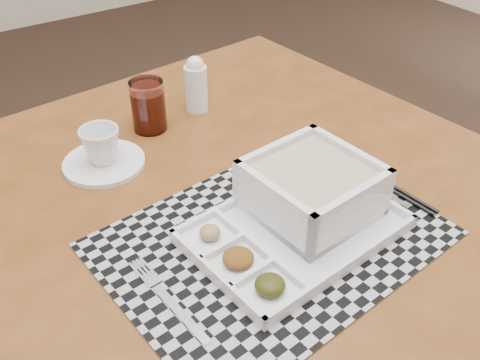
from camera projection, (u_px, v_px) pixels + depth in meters
name	position (u px, v px, depth m)	size (l,w,h in m)	color
floor	(283.00, 202.00, 2.14)	(5.00, 5.00, 0.00)	#2F1E17
dining_table	(229.00, 234.00, 0.95)	(1.12, 1.12, 0.78)	#4F2E0E
placemat	(272.00, 239.00, 0.83)	(0.50, 0.37, 0.00)	#9F9FA6
serving_tray	(306.00, 202.00, 0.84)	(0.34, 0.25, 0.10)	white
fork	(167.00, 297.00, 0.73)	(0.03, 0.19, 0.00)	silver
spoon	(347.00, 170.00, 0.97)	(0.04, 0.18, 0.01)	silver
chopsticks	(378.00, 180.00, 0.94)	(0.04, 0.24, 0.01)	black
saucer	(104.00, 163.00, 0.98)	(0.15, 0.15, 0.01)	white
cup	(101.00, 145.00, 0.96)	(0.07, 0.07, 0.07)	white
juice_glass	(148.00, 108.00, 1.06)	(0.07, 0.07, 0.10)	white
creamer_bottle	(196.00, 85.00, 1.12)	(0.05, 0.05, 0.12)	white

